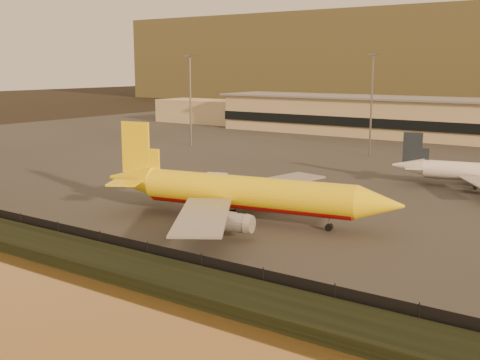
% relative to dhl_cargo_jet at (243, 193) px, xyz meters
% --- Properties ---
extents(ground, '(900.00, 900.00, 0.00)m').
position_rel_dhl_cargo_jet_xyz_m(ground, '(-0.53, -8.55, -4.35)').
color(ground, black).
rests_on(ground, ground).
extents(embankment, '(320.00, 7.00, 1.40)m').
position_rel_dhl_cargo_jet_xyz_m(embankment, '(-0.53, -25.55, -3.65)').
color(embankment, black).
rests_on(embankment, ground).
extents(tarmac, '(320.00, 220.00, 0.20)m').
position_rel_dhl_cargo_jet_xyz_m(tarmac, '(-0.53, 86.45, -4.25)').
color(tarmac, '#2D2D2D').
rests_on(tarmac, ground).
extents(perimeter_fence, '(300.00, 0.05, 2.20)m').
position_rel_dhl_cargo_jet_xyz_m(perimeter_fence, '(-0.53, -21.55, -3.05)').
color(perimeter_fence, black).
rests_on(perimeter_fence, tarmac).
extents(terminal_building, '(202.00, 25.00, 12.60)m').
position_rel_dhl_cargo_jet_xyz_m(terminal_building, '(-15.05, 117.00, 1.90)').
color(terminal_building, tan).
rests_on(terminal_building, tarmac).
extents(apron_light_masts, '(152.20, 12.20, 25.40)m').
position_rel_dhl_cargo_jet_xyz_m(apron_light_masts, '(14.47, 66.45, 11.36)').
color(apron_light_masts, slate).
rests_on(apron_light_masts, tarmac).
extents(dhl_cargo_jet, '(46.34, 44.76, 13.89)m').
position_rel_dhl_cargo_jet_xyz_m(dhl_cargo_jet, '(0.00, 0.00, 0.00)').
color(dhl_cargo_jet, yellow).
rests_on(dhl_cargo_jet, tarmac).
extents(gse_vehicle_yellow, '(4.63, 2.82, 1.94)m').
position_rel_dhl_cargo_jet_xyz_m(gse_vehicle_yellow, '(9.17, 20.03, -3.18)').
color(gse_vehicle_yellow, yellow).
rests_on(gse_vehicle_yellow, tarmac).
extents(gse_vehicle_white, '(4.38, 2.87, 1.81)m').
position_rel_dhl_cargo_jet_xyz_m(gse_vehicle_white, '(-21.20, 21.52, -3.24)').
color(gse_vehicle_white, silver).
rests_on(gse_vehicle_white, tarmac).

